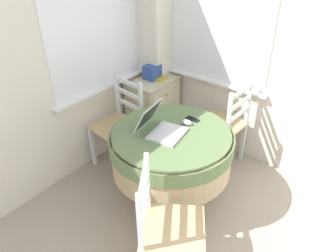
{
  "coord_description": "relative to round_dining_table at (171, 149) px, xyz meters",
  "views": [
    {
      "loc": [
        -1.01,
        0.58,
        2.18
      ],
      "look_at": [
        0.93,
        2.05,
        0.66
      ],
      "focal_mm": 35.0,
      "sensor_mm": 36.0,
      "label": 1
    }
  ],
  "objects": [
    {
      "name": "laptop",
      "position": [
        -0.05,
        0.07,
        0.21
      ],
      "size": [
        0.35,
        0.4,
        0.24
      ],
      "color": "silver",
      "rests_on": "round_dining_table"
    },
    {
      "name": "dining_chair_near_right_window",
      "position": [
        0.75,
        -0.1,
        -0.1
      ],
      "size": [
        0.44,
        0.44,
        0.93
      ],
      "color": "tan",
      "rests_on": "ground_plane"
    },
    {
      "name": "storage_box",
      "position": [
        0.74,
        0.81,
        0.24
      ],
      "size": [
        0.16,
        0.14,
        0.15
      ],
      "color": "#2D4C93",
      "rests_on": "corner_cabinet"
    },
    {
      "name": "dining_chair_near_back_window",
      "position": [
        0.13,
        0.74,
        -0.1
      ],
      "size": [
        0.47,
        0.46,
        0.93
      ],
      "color": "tan",
      "rests_on": "ground_plane"
    },
    {
      "name": "computer_mouse",
      "position": [
        0.18,
        -0.03,
        0.18
      ],
      "size": [
        0.06,
        0.09,
        0.04
      ],
      "color": "white",
      "rests_on": "round_dining_table"
    },
    {
      "name": "round_dining_table",
      "position": [
        0.0,
        0.0,
        0.0
      ],
      "size": [
        1.04,
        1.04,
        0.72
      ],
      "color": "#4C3D2D",
      "rests_on": "ground_plane"
    },
    {
      "name": "cell_phone",
      "position": [
        0.28,
        -0.02,
        0.17
      ],
      "size": [
        0.06,
        0.13,
        0.01
      ],
      "color": "black",
      "rests_on": "round_dining_table"
    },
    {
      "name": "book_on_cabinet",
      "position": [
        0.76,
        0.76,
        0.18
      ],
      "size": [
        0.13,
        0.19,
        0.02
      ],
      "color": "gold",
      "rests_on": "corner_cabinet"
    },
    {
      "name": "corner_room_shell",
      "position": [
        0.23,
        -0.07,
        0.72
      ],
      "size": [
        4.07,
        4.79,
        2.55
      ],
      "color": "silver",
      "rests_on": "ground_plane"
    },
    {
      "name": "dining_chair_camera_near",
      "position": [
        -0.62,
        -0.42,
        -0.1
      ],
      "size": [
        0.58,
        0.58,
        0.93
      ],
      "color": "tan",
      "rests_on": "ground_plane"
    },
    {
      "name": "corner_cabinet",
      "position": [
        0.72,
        0.8,
        -0.2
      ],
      "size": [
        0.55,
        0.41,
        0.73
      ],
      "color": "beige",
      "rests_on": "ground_plane"
    }
  ]
}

